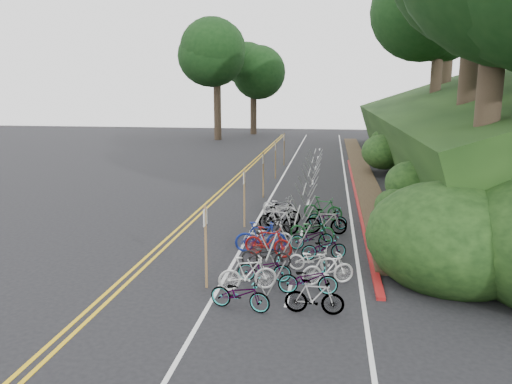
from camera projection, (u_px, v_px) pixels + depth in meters
ground at (201, 266)px, 16.70m from camera, size 120.00×120.00×0.00m
road_markings at (261, 201)px, 26.38m from camera, size 7.47×80.00×0.01m
red_curb at (357, 196)px, 27.48m from camera, size 0.25×28.00×0.10m
embankment at (466, 140)px, 32.73m from camera, size 14.30×48.14×9.11m
bike_rack_front at (272, 255)px, 15.32m from camera, size 1.12×2.71×1.12m
bike_racks_rest at (309, 177)px, 28.68m from camera, size 1.14×23.00×1.17m
signpost_near at (206, 241)px, 14.59m from camera, size 0.08×0.40×2.52m
signposts_rest at (270, 164)px, 29.88m from camera, size 0.08×18.40×2.50m
bike_front at (261, 237)px, 18.07m from camera, size 0.88×1.94×1.13m
bike_valet at (292, 238)px, 18.25m from camera, size 3.36×12.38×1.08m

